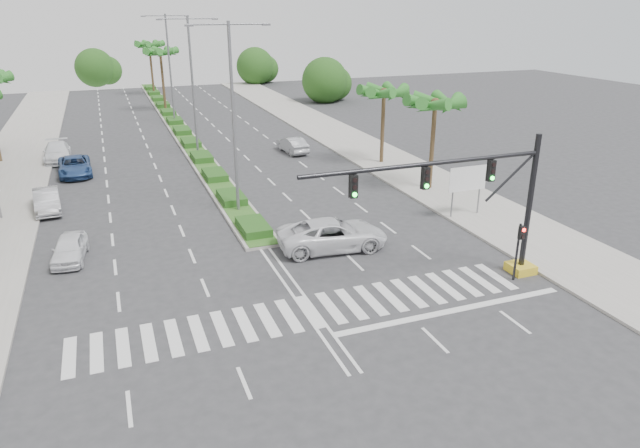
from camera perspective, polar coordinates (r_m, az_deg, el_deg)
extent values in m
plane|color=#333335|center=(25.84, -0.99, -8.76)|extent=(160.00, 160.00, 0.00)
cube|color=gray|center=(48.69, 7.93, 5.63)|extent=(6.00, 120.00, 0.15)
cube|color=gray|center=(67.76, -14.19, 9.56)|extent=(2.20, 75.00, 0.20)
cube|color=#286121|center=(67.74, -14.20, 9.66)|extent=(1.80, 75.00, 0.04)
cube|color=gold|center=(31.10, 19.42, -4.18)|extent=(1.20, 1.20, 0.45)
cylinder|color=black|center=(29.86, 20.21, 1.88)|extent=(0.28, 0.28, 7.00)
cylinder|color=black|center=(25.67, 10.61, 5.91)|extent=(12.00, 0.20, 0.20)
cylinder|color=black|center=(28.55, 18.43, 4.42)|extent=(2.53, 0.12, 2.15)
cube|color=black|center=(27.77, 16.76, 5.13)|extent=(0.32, 0.24, 1.00)
cylinder|color=#19E533|center=(27.75, 16.86, 4.41)|extent=(0.20, 0.06, 0.20)
cube|color=black|center=(25.84, 10.52, 4.52)|extent=(0.32, 0.24, 1.00)
cylinder|color=#19E533|center=(25.82, 10.63, 3.75)|extent=(0.20, 0.06, 0.20)
cube|color=black|center=(24.26, 3.38, 3.76)|extent=(0.32, 0.24, 1.00)
cylinder|color=#19E533|center=(24.24, 3.50, 2.95)|extent=(0.20, 0.06, 0.20)
cylinder|color=black|center=(29.64, 19.09, -2.69)|extent=(0.12, 0.12, 3.00)
cube|color=black|center=(29.13, 19.53, -0.82)|extent=(0.28, 0.22, 0.65)
cylinder|color=red|center=(28.98, 19.73, -0.57)|extent=(0.18, 0.05, 0.18)
cylinder|color=slate|center=(37.15, 13.10, 2.53)|extent=(0.10, 0.10, 2.80)
cylinder|color=slate|center=(38.27, 15.61, 2.84)|extent=(0.10, 0.10, 2.80)
cube|color=#0C6638|center=(37.35, 14.54, 4.44)|extent=(2.60, 0.08, 1.50)
cube|color=white|center=(37.31, 14.58, 4.42)|extent=(2.70, 0.02, 1.60)
cylinder|color=brown|center=(42.56, 11.15, 7.61)|extent=(0.32, 0.32, 6.50)
sphere|color=brown|center=(41.96, 11.46, 11.80)|extent=(0.70, 0.70, 0.70)
cone|color=#226C24|center=(42.56, 12.74, 11.69)|extent=(0.90, 3.62, 1.50)
cone|color=#226C24|center=(43.05, 11.63, 11.88)|extent=(3.39, 2.96, 1.50)
cone|color=#226C24|center=(42.75, 10.40, 11.90)|extent=(3.73, 1.68, 1.50)
cone|color=#226C24|center=(41.87, 9.92, 11.74)|extent=(2.38, 3.65, 1.50)
cone|color=#226C24|center=(41.06, 10.60, 11.52)|extent=(2.38, 3.65, 1.50)
cone|color=#226C24|center=(40.95, 11.95, 11.40)|extent=(3.73, 1.68, 1.50)
cone|color=#226C24|center=(41.63, 12.90, 11.48)|extent=(3.39, 2.96, 1.50)
cylinder|color=brown|center=(49.40, 6.28, 9.53)|extent=(0.32, 0.32, 6.20)
sphere|color=brown|center=(48.89, 6.42, 12.98)|extent=(0.70, 0.70, 0.70)
cone|color=#226C24|center=(49.41, 7.58, 12.90)|extent=(0.90, 3.62, 1.50)
cone|color=#226C24|center=(49.97, 6.68, 13.03)|extent=(3.39, 2.96, 1.50)
cone|color=#226C24|center=(49.75, 5.59, 13.03)|extent=(3.73, 1.68, 1.50)
cone|color=#226C24|center=(48.89, 5.09, 12.91)|extent=(2.38, 3.65, 1.50)
cone|color=#226C24|center=(48.04, 5.59, 12.75)|extent=(2.38, 3.65, 1.50)
cone|color=#226C24|center=(47.85, 6.74, 12.67)|extent=(3.73, 1.68, 1.50)
cone|color=#226C24|center=(48.47, 7.62, 12.74)|extent=(3.39, 2.96, 1.50)
cylinder|color=brown|center=(77.04, -15.42, 13.53)|extent=(0.32, 0.32, 7.50)
sphere|color=brown|center=(76.69, -15.70, 16.22)|extent=(0.70, 0.70, 0.70)
cone|color=#226C24|center=(76.81, -14.84, 16.23)|extent=(0.90, 3.62, 1.50)
cone|color=#226C24|center=(77.62, -15.24, 16.24)|extent=(3.39, 2.96, 1.50)
cone|color=#226C24|center=(77.74, -15.96, 16.18)|extent=(3.73, 1.68, 1.50)
cone|color=#226C24|center=(77.08, -16.49, 16.09)|extent=(2.38, 3.65, 1.50)
cone|color=#226C24|center=(76.13, -16.42, 16.05)|extent=(2.38, 3.65, 1.50)
cone|color=#226C24|center=(75.61, -15.79, 16.08)|extent=(3.73, 1.68, 1.50)
cone|color=#226C24|center=(75.92, -15.08, 16.16)|extent=(3.39, 2.96, 1.50)
cylinder|color=brown|center=(91.89, -16.48, 14.53)|extent=(0.32, 0.32, 7.50)
sphere|color=brown|center=(91.60, -16.72, 16.79)|extent=(0.70, 0.70, 0.70)
cone|color=#226C24|center=(91.70, -16.00, 16.80)|extent=(0.90, 3.62, 1.50)
cone|color=#226C24|center=(92.52, -16.33, 16.80)|extent=(3.39, 2.96, 1.50)
cone|color=#226C24|center=(92.65, -16.93, 16.75)|extent=(3.73, 1.68, 1.50)
cone|color=#226C24|center=(92.00, -17.38, 16.68)|extent=(2.38, 3.65, 1.50)
cone|color=#226C24|center=(91.05, -17.33, 16.64)|extent=(2.38, 3.65, 1.50)
cone|color=#226C24|center=(90.52, -16.81, 16.68)|extent=(3.73, 1.68, 1.50)
cone|color=#226C24|center=(90.81, -16.22, 16.75)|extent=(3.39, 2.96, 1.50)
cylinder|color=slate|center=(36.57, -8.63, 10.02)|extent=(0.20, 0.20, 12.00)
cylinder|color=slate|center=(35.71, -11.14, 19.00)|extent=(2.40, 0.10, 0.10)
cylinder|color=slate|center=(36.21, -7.19, 19.23)|extent=(2.40, 0.10, 0.10)
cube|color=slate|center=(35.53, -12.97, 18.78)|extent=(0.50, 0.25, 0.12)
cube|color=slate|center=(36.49, -5.41, 19.23)|extent=(0.50, 0.25, 0.12)
cylinder|color=slate|center=(52.13, -12.59, 13.01)|extent=(0.20, 0.20, 12.00)
cylinder|color=slate|center=(51.53, -14.51, 19.26)|extent=(2.40, 0.10, 0.10)
cylinder|color=slate|center=(51.88, -11.73, 19.48)|extent=(2.40, 0.10, 0.10)
cube|color=slate|center=(51.40, -15.79, 19.08)|extent=(0.50, 0.25, 0.12)
cube|color=slate|center=(52.07, -10.47, 19.51)|extent=(0.50, 0.25, 0.12)
cylinder|color=slate|center=(67.89, -14.75, 14.59)|extent=(0.20, 0.20, 12.00)
cylinder|color=slate|center=(67.43, -16.30, 19.37)|extent=(2.40, 0.10, 0.10)
cylinder|color=slate|center=(67.70, -14.17, 19.56)|extent=(2.40, 0.10, 0.10)
cube|color=slate|center=(67.34, -17.28, 19.23)|extent=(0.50, 0.25, 0.12)
cube|color=slate|center=(67.85, -13.19, 19.60)|extent=(0.50, 0.25, 0.12)
imported|color=white|center=(33.36, -23.76, -2.25)|extent=(2.04, 4.09, 1.34)
imported|color=#A9A9AD|center=(41.91, -25.64, 2.12)|extent=(1.97, 4.59, 1.47)
imported|color=navy|center=(50.16, -23.32, 5.34)|extent=(2.71, 5.43, 1.48)
imported|color=white|center=(55.48, -24.79, 6.54)|extent=(2.34, 5.44, 1.56)
imported|color=silver|center=(31.88, 1.27, -1.05)|extent=(6.41, 3.42, 1.71)
imported|color=#ADADB2|center=(53.50, -2.78, 7.92)|extent=(1.95, 4.55, 1.46)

